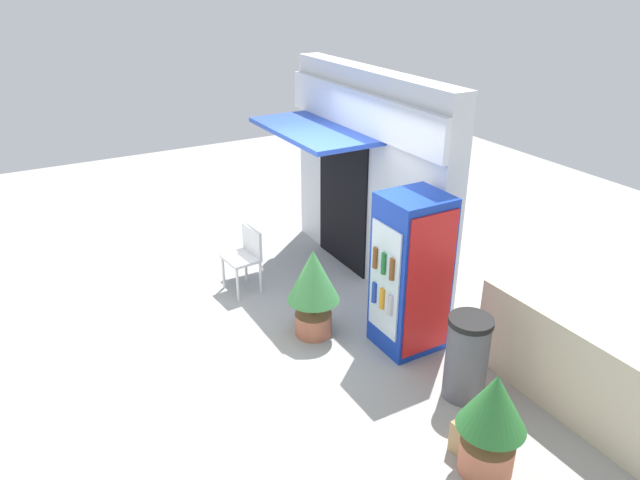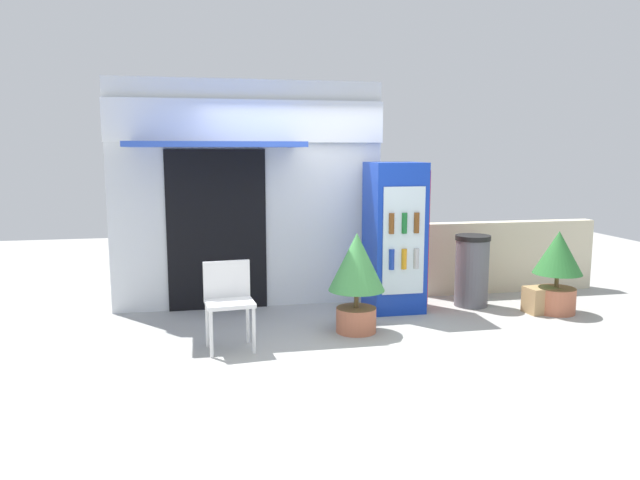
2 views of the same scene
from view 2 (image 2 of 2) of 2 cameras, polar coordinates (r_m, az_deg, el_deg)
ground at (r=6.32m, az=0.71°, el=-9.39°), size 16.00×16.00×0.00m
storefront_building at (r=7.47m, az=-7.07°, el=4.66°), size 3.34×1.26×2.80m
drink_cooler at (r=7.32m, az=7.19°, el=0.31°), size 0.65×0.73×1.81m
plastic_chair at (r=5.96m, az=-8.77°, el=-5.37°), size 0.50×0.43×0.86m
potted_plant_near_shop at (r=6.38m, az=3.53°, el=-3.12°), size 0.61×0.61×1.09m
potted_plant_curbside at (r=7.69m, az=21.82°, el=-2.30°), size 0.58×0.58×1.00m
trash_bin at (r=7.74m, az=14.35°, el=-2.84°), size 0.44×0.44×0.90m
stone_boundary_wall at (r=8.67m, az=17.50°, el=-1.51°), size 2.51×0.20×0.98m
cardboard_box at (r=7.71m, az=20.36°, el=-5.41°), size 0.37×0.30×0.32m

